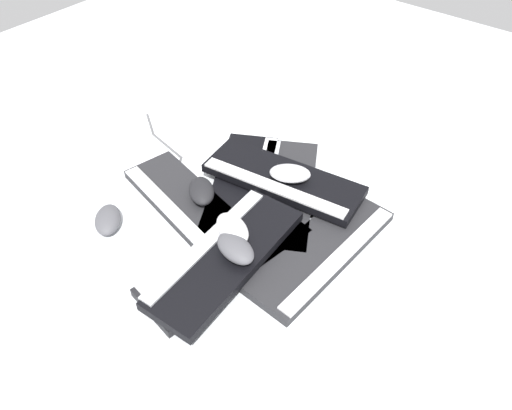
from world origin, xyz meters
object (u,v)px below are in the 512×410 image
at_px(keyboard_2, 188,204).
at_px(mouse_1, 232,229).
at_px(keyboard_3, 225,260).
at_px(keyboard_1, 242,185).
at_px(mouse_0, 108,220).
at_px(mouse_2, 290,173).
at_px(mouse_4, 201,191).
at_px(mouse_3, 235,248).
at_px(keyboard_5, 283,179).
at_px(keyboard_6, 225,256).
at_px(keyboard_4, 321,250).
at_px(keyboard_0, 284,192).

height_order(keyboard_2, mouse_1, mouse_1).
relative_size(keyboard_2, keyboard_3, 1.01).
bearing_deg(keyboard_1, mouse_0, 151.55).
xyz_separation_m(mouse_2, mouse_4, (-0.18, 0.16, -0.03)).
height_order(keyboard_3, mouse_3, mouse_3).
relative_size(keyboard_1, keyboard_2, 0.99).
relative_size(keyboard_5, keyboard_6, 1.02).
xyz_separation_m(keyboard_2, mouse_0, (-0.17, 0.12, 0.01)).
bearing_deg(mouse_4, mouse_2, 85.92).
bearing_deg(keyboard_6, keyboard_2, 67.01).
relative_size(keyboard_1, keyboard_5, 1.00).
xyz_separation_m(keyboard_1, keyboard_2, (-0.15, 0.06, 0.00)).
relative_size(keyboard_5, mouse_1, 4.16).
bearing_deg(keyboard_4, mouse_4, 99.41).
bearing_deg(mouse_1, mouse_4, -179.76).
relative_size(keyboard_1, mouse_4, 4.16).
relative_size(keyboard_5, mouse_0, 4.16).
bearing_deg(keyboard_0, mouse_3, -166.39).
bearing_deg(keyboard_1, keyboard_2, 157.88).
relative_size(keyboard_6, mouse_4, 4.08).
distance_m(keyboard_2, keyboard_4, 0.38).
distance_m(keyboard_1, keyboard_6, 0.29).
bearing_deg(mouse_0, keyboard_5, 98.19).
relative_size(keyboard_6, mouse_2, 4.08).
bearing_deg(mouse_2, mouse_0, 21.62).
height_order(mouse_0, mouse_4, mouse_4).
height_order(keyboard_1, keyboard_6, keyboard_6).
relative_size(mouse_0, mouse_4, 1.00).
bearing_deg(keyboard_3, mouse_0, 106.00).
distance_m(keyboard_3, keyboard_4, 0.24).
xyz_separation_m(mouse_0, mouse_2, (0.39, -0.30, 0.06)).
bearing_deg(mouse_4, keyboard_2, -85.09).
height_order(keyboard_1, mouse_0, mouse_0).
xyz_separation_m(keyboard_0, keyboard_1, (-0.05, 0.11, 0.00)).
bearing_deg(keyboard_0, mouse_0, 142.68).
relative_size(keyboard_2, mouse_2, 4.20).
xyz_separation_m(keyboard_2, keyboard_3, (-0.08, -0.21, 0.00)).
bearing_deg(keyboard_2, mouse_3, -108.46).
xyz_separation_m(keyboard_0, mouse_2, (0.01, -0.01, 0.07)).
height_order(keyboard_2, mouse_0, mouse_0).
distance_m(keyboard_0, keyboard_1, 0.12).
bearing_deg(mouse_0, keyboard_2, 99.76).
height_order(keyboard_5, mouse_3, mouse_3).
bearing_deg(keyboard_3, keyboard_0, 7.15).
bearing_deg(mouse_1, keyboard_1, 147.08).
bearing_deg(mouse_2, keyboard_1, -4.48).
distance_m(keyboard_0, keyboard_6, 0.30).
relative_size(mouse_2, mouse_4, 1.00).
height_order(keyboard_1, mouse_4, mouse_4).
height_order(keyboard_0, mouse_1, mouse_1).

